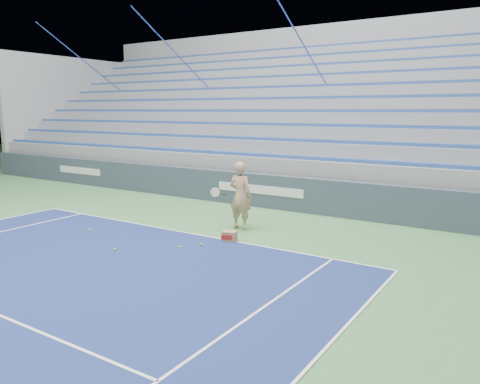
{
  "coord_description": "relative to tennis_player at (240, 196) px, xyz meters",
  "views": [
    {
      "loc": [
        7.68,
        2.67,
        3.19
      ],
      "look_at": [
        1.41,
        12.38,
        1.15
      ],
      "focal_mm": 35.0,
      "sensor_mm": 36.0,
      "label": 1
    }
  ],
  "objects": [
    {
      "name": "sponsor_barrier",
      "position": [
        -1.01,
        2.86,
        -0.37
      ],
      "size": [
        30.0,
        0.32,
        1.1
      ],
      "color": "#354151",
      "rests_on": "ground"
    },
    {
      "name": "ball_box",
      "position": [
        0.43,
        -1.16,
        -0.79
      ],
      "size": [
        0.41,
        0.37,
        0.26
      ],
      "color": "#A3724F",
      "rests_on": "ground"
    },
    {
      "name": "bleachers",
      "position": [
        -1.01,
        8.58,
        1.44
      ],
      "size": [
        31.0,
        9.15,
        7.3
      ],
      "color": "gray",
      "rests_on": "ground"
    },
    {
      "name": "tennis_ball_0",
      "position": [
        -1.32,
        -3.25,
        -0.88
      ],
      "size": [
        0.07,
        0.07,
        0.07
      ],
      "primitive_type": "sphere",
      "color": "#B8D22B",
      "rests_on": "ground"
    },
    {
      "name": "tennis_player",
      "position": [
        0.0,
        0.0,
        0.0
      ],
      "size": [
        0.94,
        0.84,
        1.83
      ],
      "color": "tan",
      "rests_on": "ground"
    },
    {
      "name": "tennis_ball_2",
      "position": [
        0.08,
        -1.85,
        -0.88
      ],
      "size": [
        0.07,
        0.07,
        0.07
      ],
      "primitive_type": "sphere",
      "color": "#B8D22B",
      "rests_on": "ground"
    },
    {
      "name": "tennis_ball_1",
      "position": [
        -0.19,
        -2.29,
        -0.88
      ],
      "size": [
        0.07,
        0.07,
        0.07
      ],
      "primitive_type": "sphere",
      "color": "#B8D22B",
      "rests_on": "ground"
    },
    {
      "name": "tennis_ball_3",
      "position": [
        -3.23,
        -2.38,
        -0.88
      ],
      "size": [
        0.07,
        0.07,
        0.07
      ],
      "primitive_type": "sphere",
      "color": "#B8D22B",
      "rests_on": "ground"
    }
  ]
}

